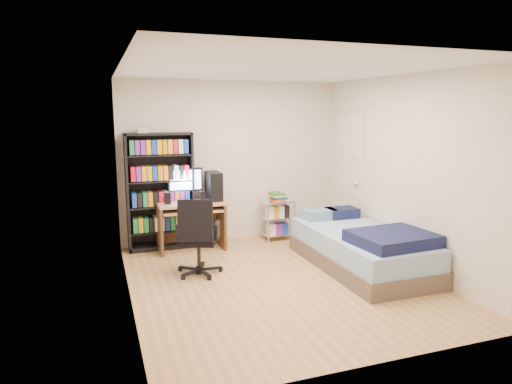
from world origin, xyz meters
name	(u,v)px	position (x,y,z in m)	size (l,w,h in m)	color
room	(280,179)	(0.00, 0.00, 1.25)	(3.58, 4.08, 2.58)	tan
media_shelf	(160,190)	(-1.16, 1.84, 0.89)	(0.97, 0.32, 1.80)	black
computer_desk	(196,205)	(-0.65, 1.67, 0.65)	(0.96, 0.56, 1.21)	tan
office_chair	(198,251)	(-0.88, 0.52, 0.32)	(0.77, 0.77, 0.99)	black
wire_cart	(277,208)	(0.67, 1.72, 0.50)	(0.50, 0.37, 0.77)	white
bed	(362,248)	(1.19, 0.07, 0.27)	(1.08, 2.16, 0.62)	brown
door	(348,178)	(1.72, 1.35, 1.00)	(0.12, 0.80, 2.00)	silver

